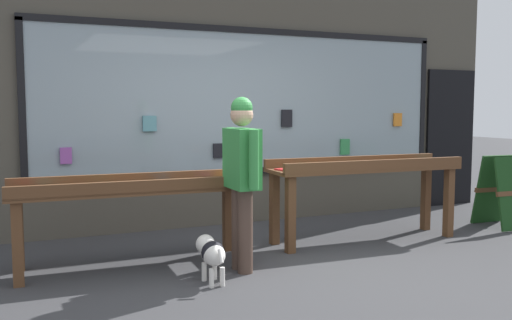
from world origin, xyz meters
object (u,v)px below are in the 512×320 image
object	(u,v)px
display_table_right	(365,175)
sandwich_board_sign	(502,191)
display_table_left	(133,195)
small_dog	(212,253)
person_browsing	(242,171)

from	to	relation	value
display_table_right	sandwich_board_sign	world-z (taller)	display_table_right
display_table_left	display_table_right	xyz separation A→B (m)	(2.65, -0.00, 0.06)
display_table_left	small_dog	distance (m)	1.02
small_dog	person_browsing	bearing A→B (deg)	-58.82
small_dog	sandwich_board_sign	size ratio (longest dim) A/B	0.61
display_table_left	small_dog	xyz separation A→B (m)	(0.51, -0.78, -0.43)
display_table_right	small_dog	xyz separation A→B (m)	(-2.14, -0.77, -0.49)
person_browsing	sandwich_board_sign	distance (m)	3.85
display_table_left	small_dog	size ratio (longest dim) A/B	4.17
display_table_left	sandwich_board_sign	size ratio (longest dim) A/B	2.53
sandwich_board_sign	display_table_right	bearing A→B (deg)	-178.31
person_browsing	small_dog	xyz separation A→B (m)	(-0.38, -0.22, -0.68)
sandwich_board_sign	small_dog	bearing A→B (deg)	-166.19
display_table_right	person_browsing	distance (m)	1.85
display_table_left	sandwich_board_sign	world-z (taller)	sandwich_board_sign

